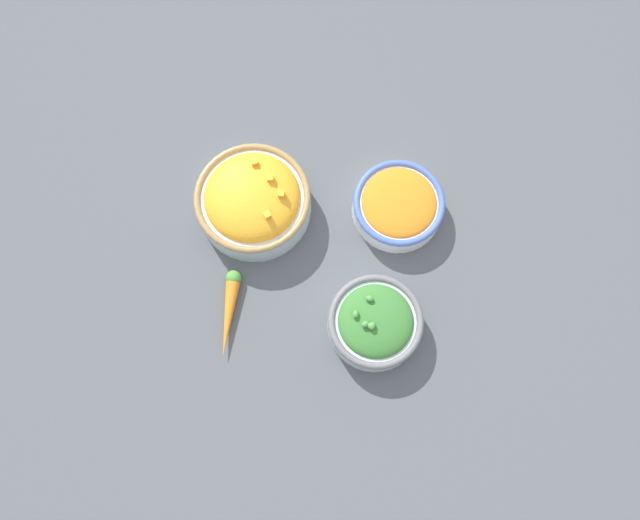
# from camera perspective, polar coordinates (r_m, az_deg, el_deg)

# --- Properties ---
(ground_plane) EXTENTS (3.00, 3.00, 0.00)m
(ground_plane) POSITION_cam_1_polar(r_m,az_deg,el_deg) (1.09, 0.00, -0.42)
(ground_plane) COLOR #4C5156
(bowl_broccoli) EXTENTS (0.16, 0.16, 0.07)m
(bowl_broccoli) POSITION_cam_1_polar(r_m,az_deg,el_deg) (1.04, 5.06, -5.71)
(bowl_broccoli) COLOR #B2C1CC
(bowl_broccoli) RESTS_ON ground_plane
(bowl_squash) EXTENTS (0.20, 0.20, 0.09)m
(bowl_squash) POSITION_cam_1_polar(r_m,az_deg,el_deg) (1.09, -6.15, 5.46)
(bowl_squash) COLOR #B2C1CC
(bowl_squash) RESTS_ON ground_plane
(bowl_carrots) EXTENTS (0.16, 0.16, 0.05)m
(bowl_carrots) POSITION_cam_1_polar(r_m,az_deg,el_deg) (1.10, 7.17, 5.01)
(bowl_carrots) COLOR white
(bowl_carrots) RESTS_ON ground_plane
(loose_carrot) EXTENTS (0.04, 0.15, 0.03)m
(loose_carrot) POSITION_cam_1_polar(r_m,az_deg,el_deg) (1.07, -8.30, -4.58)
(loose_carrot) COLOR orange
(loose_carrot) RESTS_ON ground_plane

